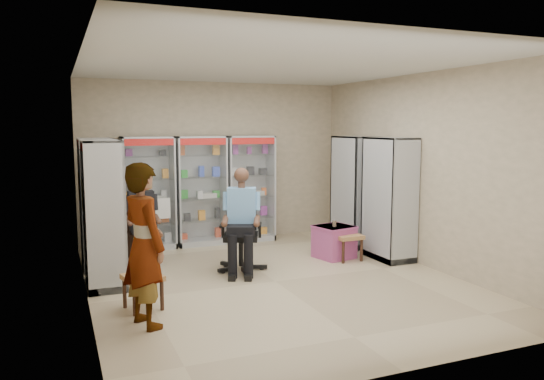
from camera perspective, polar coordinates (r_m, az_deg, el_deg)
name	(u,v)px	position (r m, az deg, el deg)	size (l,w,h in m)	color
floor	(275,281)	(7.60, 0.34, -9.80)	(6.00, 6.00, 0.00)	tan
room_shell	(275,142)	(7.28, 0.35, 5.21)	(5.02, 6.02, 3.01)	#BDA98C
cabinet_back_left	(149,193)	(9.64, -13.14, -0.33)	(0.90, 0.50, 2.00)	#9FA0A5
cabinet_back_mid	(201,191)	(9.83, -7.67, -0.07)	(0.90, 0.50, 2.00)	silver
cabinet_back_right	(249,188)	(10.11, -2.46, 0.17)	(0.90, 0.50, 2.00)	#B0B2B7
cabinet_right_far	(354,191)	(9.79, 8.83, -0.12)	(0.50, 0.90, 2.00)	#A2A4A9
cabinet_right_near	(389,199)	(8.88, 12.49, -0.93)	(0.50, 0.90, 2.00)	silver
cabinet_left_far	(97,203)	(8.62, -18.26, -1.34)	(0.50, 0.90, 2.00)	silver
cabinet_left_near	(104,214)	(7.53, -17.67, -2.47)	(0.50, 0.90, 2.00)	silver
wooden_chair	(141,231)	(8.97, -13.88, -4.31)	(0.42, 0.42, 0.94)	black
seated_customer	(141,220)	(8.89, -13.87, -3.11)	(0.44, 0.60, 1.34)	black
office_chair	(241,233)	(8.06, -3.37, -4.60)	(0.63, 0.63, 1.16)	black
seated_shopkeeper	(242,223)	(7.99, -3.26, -3.56)	(0.48, 0.67, 1.47)	#79C4EF
pink_trunk	(334,242)	(8.91, 6.70, -5.56)	(0.56, 0.54, 0.54)	#C64FA5
tea_glass	(334,223)	(8.82, 6.73, -3.56)	(0.07, 0.07, 0.11)	#5F2F08
woven_stool_a	(347,247)	(8.80, 8.06, -6.10)	(0.43, 0.43, 0.43)	olive
woven_stool_b	(143,292)	(6.64, -13.70, -10.61)	(0.42, 0.42, 0.42)	#AC8E48
standing_man	(144,245)	(5.93, -13.58, -5.79)	(0.66, 0.43, 1.80)	gray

